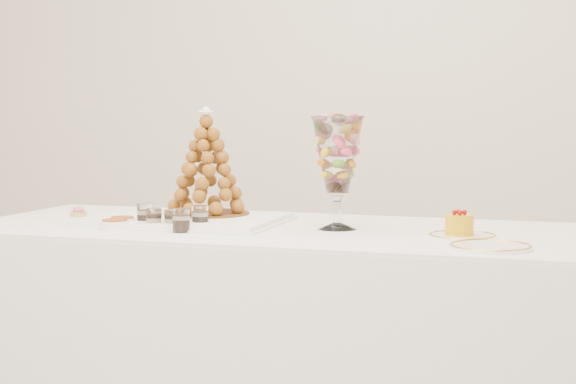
% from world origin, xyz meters
% --- Properties ---
extents(buffet_table, '(2.21, 0.89, 0.84)m').
position_xyz_m(buffet_table, '(0.06, 0.30, 0.42)').
color(buffet_table, white).
rests_on(buffet_table, ground).
extents(lace_tray, '(0.66, 0.50, 0.02)m').
position_xyz_m(lace_tray, '(-0.33, 0.33, 0.85)').
color(lace_tray, white).
rests_on(lace_tray, buffet_table).
extents(macaron_vase, '(0.17, 0.17, 0.37)m').
position_xyz_m(macaron_vase, '(0.22, 0.32, 1.08)').
color(macaron_vase, white).
rests_on(macaron_vase, buffet_table).
extents(cake_plate, '(0.21, 0.21, 0.01)m').
position_xyz_m(cake_plate, '(0.64, 0.23, 0.84)').
color(cake_plate, white).
rests_on(cake_plate, buffet_table).
extents(spare_plate, '(0.24, 0.24, 0.01)m').
position_xyz_m(spare_plate, '(0.75, 0.03, 0.84)').
color(spare_plate, white).
rests_on(spare_plate, buffet_table).
extents(pink_tart, '(0.06, 0.06, 0.04)m').
position_xyz_m(pink_tart, '(-0.77, 0.37, 0.85)').
color(pink_tart, tan).
rests_on(pink_tart, buffet_table).
extents(verrine_a, '(0.07, 0.07, 0.08)m').
position_xyz_m(verrine_a, '(-0.41, 0.18, 0.88)').
color(verrine_a, white).
rests_on(verrine_a, buffet_table).
extents(verrine_b, '(0.05, 0.05, 0.06)m').
position_xyz_m(verrine_b, '(-0.29, 0.15, 0.87)').
color(verrine_b, white).
rests_on(verrine_b, buffet_table).
extents(verrine_c, '(0.06, 0.06, 0.08)m').
position_xyz_m(verrine_c, '(-0.22, 0.20, 0.88)').
color(verrine_c, white).
rests_on(verrine_c, buffet_table).
extents(verrine_d, '(0.06, 0.06, 0.07)m').
position_xyz_m(verrine_d, '(-0.35, 0.13, 0.87)').
color(verrine_d, white).
rests_on(verrine_d, buffet_table).
extents(verrine_e, '(0.06, 0.06, 0.08)m').
position_xyz_m(verrine_e, '(-0.23, 0.09, 0.88)').
color(verrine_e, white).
rests_on(verrine_e, buffet_table).
extents(ramekin_back, '(0.09, 0.09, 0.03)m').
position_xyz_m(ramekin_back, '(-0.49, 0.18, 0.85)').
color(ramekin_back, white).
rests_on(ramekin_back, buffet_table).
extents(ramekin_front, '(0.09, 0.09, 0.03)m').
position_xyz_m(ramekin_front, '(-0.47, 0.08, 0.85)').
color(ramekin_front, white).
rests_on(ramekin_front, buffet_table).
extents(croquembouche, '(0.30, 0.30, 0.38)m').
position_xyz_m(croquembouche, '(-0.28, 0.42, 1.04)').
color(croquembouche, brown).
rests_on(croquembouche, lace_tray).
extents(mousse_cake, '(0.09, 0.09, 0.08)m').
position_xyz_m(mousse_cake, '(0.63, 0.23, 0.88)').
color(mousse_cake, '#E5A50A').
rests_on(mousse_cake, cake_plate).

